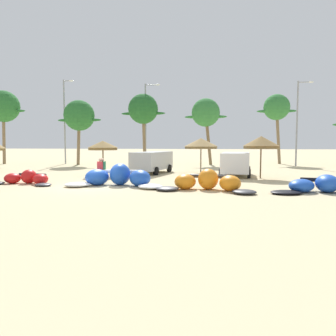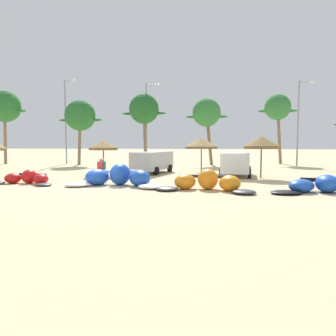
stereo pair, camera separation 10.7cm
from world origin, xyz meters
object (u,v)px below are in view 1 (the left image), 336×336
lamppost_west_center (147,120)px  kite_center (207,182)px  palm_leftmost (3,107)px  palm_center_right (277,108)px  beach_umbrella_near_palms (201,143)px  parked_van (236,162)px  lamppost_west (65,118)px  kite_left_of_center (118,177)px  person_by_umbrellas (100,171)px  person_near_kites (103,171)px  beach_umbrella_middle (103,145)px  palm_center_left (206,113)px  beach_umbrella_outermost (261,142)px  palm_left_of_gap (143,110)px  kite_right_of_center (329,186)px  parked_car_second (153,160)px  lamppost_east_center (298,119)px  kite_left (26,179)px  palm_left (79,116)px

lamppost_west_center → kite_center: bearing=-69.6°
palm_leftmost → palm_center_right: size_ratio=1.04×
beach_umbrella_near_palms → parked_van: (2.84, -2.22, -1.47)m
palm_leftmost → lamppost_west: 7.59m
kite_left_of_center → person_by_umbrellas: 1.73m
person_near_kites → lamppost_west: 22.30m
beach_umbrella_middle → palm_center_left: (7.64, 14.55, 3.77)m
beach_umbrella_outermost → lamppost_west_center: 19.26m
kite_center → beach_umbrella_outermost: beach_umbrella_outermost is taller
parked_van → palm_center_left: size_ratio=0.63×
parked_van → palm_left_of_gap: palm_left_of_gap is taller
beach_umbrella_middle → person_near_kites: 5.19m
beach_umbrella_near_palms → kite_right_of_center: bearing=-56.5°
kite_left_of_center → beach_umbrella_outermost: bearing=31.3°
beach_umbrella_outermost → lamppost_west_center: size_ratio=0.31×
beach_umbrella_middle → parked_car_second: bearing=38.3°
parked_van → palm_center_right: (5.95, 16.09, 5.88)m
kite_right_of_center → lamppost_west_center: (-14.23, 21.75, 5.15)m
parked_van → person_by_umbrellas: (-8.86, -6.25, -0.27)m
kite_right_of_center → palm_center_left: (-6.94, 21.45, 5.81)m
kite_center → palm_left_of_gap: size_ratio=0.65×
parked_van → lamppost_east_center: lamppost_east_center is taller
lamppost_west → lamppost_west_center: bearing=5.9°
kite_left_of_center → palm_leftmost: palm_leftmost is taller
palm_leftmost → palm_center_left: bearing=5.3°
kite_right_of_center → lamppost_east_center: (3.42, 20.51, 4.93)m
person_near_kites → lamppost_west_center: size_ratio=0.16×
kite_left → kite_left_of_center: (6.02, 0.00, 0.17)m
kite_left_of_center → palm_left_of_gap: bearing=98.4°
kite_right_of_center → beach_umbrella_near_palms: (-7.02, 10.59, 2.20)m
palm_left → palm_left_of_gap: size_ratio=0.90×
parked_van → beach_umbrella_outermost: bearing=-43.3°
beach_umbrella_middle → parked_car_second: beach_umbrella_middle is taller
lamppost_west → kite_left: bearing=-70.6°
kite_left → person_by_umbrellas: person_by_umbrellas is taller
kite_left_of_center → person_by_umbrellas: bearing=148.6°
kite_center → beach_umbrella_outermost: 7.88m
palm_center_right → lamppost_east_center: size_ratio=0.91×
beach_umbrella_near_palms → lamppost_east_center: bearing=43.5°
kite_left_of_center → kite_right_of_center: size_ratio=1.03×
beach_umbrella_middle → person_near_kites: (1.65, -4.66, -1.58)m
kite_left_of_center → parked_van: parked_van is taller
kite_center → palm_left: bearing=129.6°
kite_center → lamppost_west_center: (-8.02, 21.57, 5.06)m
kite_left_of_center → beach_umbrella_outermost: (9.11, 5.53, 2.13)m
beach_umbrella_middle → palm_center_right: (16.35, 17.54, 4.57)m
kite_center → palm_leftmost: size_ratio=0.61×
kite_center → palm_left_of_gap: 23.22m
kite_left_of_center → palm_center_left: palm_center_left is taller
beach_umbrella_middle → palm_leftmost: palm_leftmost is taller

